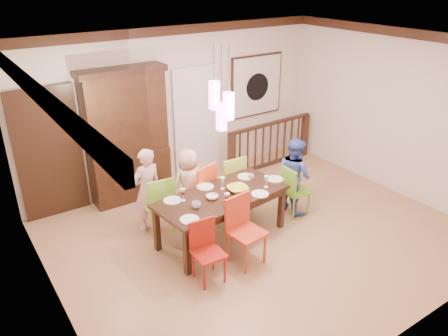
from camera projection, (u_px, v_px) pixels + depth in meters
floor at (260, 234)px, 6.82m from camera, size 6.00×6.00×0.00m
ceiling at (268, 44)px, 5.61m from camera, size 6.00×6.00×0.00m
wall_back at (179, 107)px, 8.10m from camera, size 6.00×0.00×6.00m
wall_left at (45, 208)px, 4.68m from camera, size 0.00×5.00×5.00m
wall_right at (395, 113)px, 7.75m from camera, size 0.00×5.00×5.00m
crown_molding at (267, 51)px, 5.64m from camera, size 6.00×5.00×0.16m
panel_door at (50, 156)px, 7.00m from camera, size 1.04×0.07×2.24m
white_doorway at (196, 124)px, 8.42m from camera, size 0.97×0.05×2.22m
painting at (257, 86)px, 8.92m from camera, size 1.25×0.06×1.25m
pendant_cluster at (221, 106)px, 5.87m from camera, size 0.27×0.21×1.14m
dining_table at (222, 200)px, 6.47m from camera, size 2.08×1.12×0.75m
chair_far_left at (158, 199)px, 6.72m from camera, size 0.47×0.47×0.96m
chair_far_mid at (198, 187)px, 7.07m from camera, size 0.56×0.56×0.99m
chair_far_right at (229, 177)px, 7.42m from camera, size 0.46×0.46×0.96m
chair_near_left at (209, 249)px, 5.64m from camera, size 0.40×0.40×0.84m
chair_near_mid at (247, 228)px, 5.95m from camera, size 0.50×0.50×0.99m
chair_end_right at (296, 187)px, 7.22m from camera, size 0.42×0.42×0.87m
china_hutch at (127, 136)px, 7.48m from camera, size 1.48×0.46×2.34m
balustrade at (270, 143)px, 9.00m from camera, size 2.12×0.15×0.96m
person_far_left at (147, 190)px, 6.73m from camera, size 0.53×0.39×1.36m
person_far_mid at (189, 183)px, 7.13m from camera, size 0.58×0.38×1.18m
person_end_right at (294, 175)px, 7.27m from camera, size 0.53×0.66×1.30m
serving_bowl at (238, 189)px, 6.52m from camera, size 0.34×0.34×0.07m
small_bowl at (212, 197)px, 6.31m from camera, size 0.24×0.24×0.06m
cup_left at (196, 205)px, 6.06m from camera, size 0.15×0.15×0.10m
cup_right at (250, 177)px, 6.88m from camera, size 0.12×0.12×0.09m
plate_far_left at (172, 200)px, 6.26m from camera, size 0.26×0.26×0.01m
plate_far_mid at (205, 187)px, 6.65m from camera, size 0.26×0.26×0.01m
plate_far_right at (246, 177)px, 6.97m from camera, size 0.26×0.26×0.01m
plate_near_left at (189, 219)px, 5.78m from camera, size 0.26×0.26×0.01m
plate_near_mid at (260, 194)px, 6.44m from camera, size 0.26×0.26×0.01m
plate_end_right at (275, 179)px, 6.89m from camera, size 0.26×0.26×0.01m
wine_glass_a at (183, 195)px, 6.23m from camera, size 0.08×0.08×0.19m
wine_glass_b at (222, 183)px, 6.57m from camera, size 0.08×0.08×0.19m
wine_glass_c at (227, 199)px, 6.10m from camera, size 0.08×0.08×0.19m
wine_glass_d at (266, 182)px, 6.61m from camera, size 0.08×0.08×0.19m
napkin at (232, 205)px, 6.14m from camera, size 0.18×0.14×0.01m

